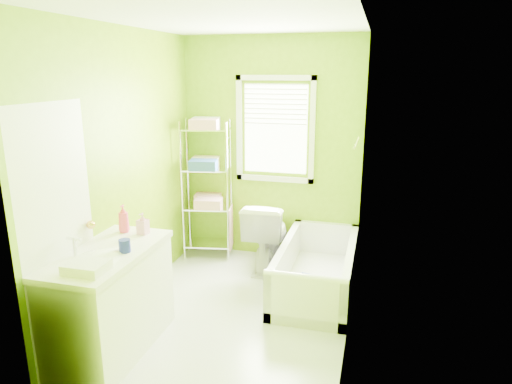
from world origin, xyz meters
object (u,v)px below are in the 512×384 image
(wire_shelf_unit, at_px, (208,174))
(vanity, at_px, (110,298))
(toilet, at_px, (267,234))
(bathtub, at_px, (316,276))

(wire_shelf_unit, bearing_deg, vanity, -91.52)
(toilet, bearing_deg, bathtub, 143.60)
(toilet, distance_m, wire_shelf_unit, 1.01)
(toilet, bearing_deg, vanity, 64.43)
(vanity, xyz_separation_m, wire_shelf_unit, (0.05, 2.06, 0.57))
(bathtub, distance_m, toilet, 0.80)
(bathtub, relative_size, wire_shelf_unit, 0.94)
(toilet, height_order, wire_shelf_unit, wire_shelf_unit)
(bathtub, xyz_separation_m, vanity, (-1.45, -1.46, 0.29))
(bathtub, height_order, toilet, toilet)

